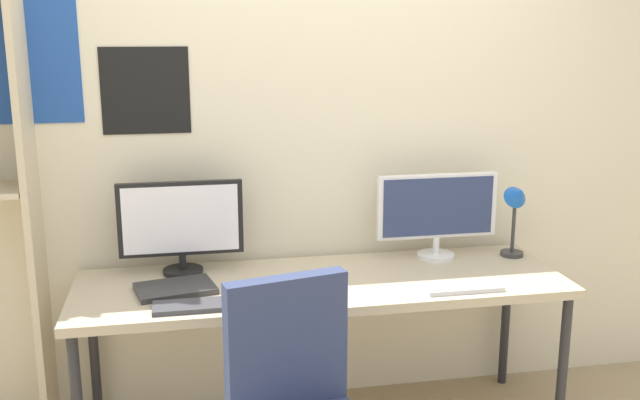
% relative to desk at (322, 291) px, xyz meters
% --- Properties ---
extents(wall_back, '(4.55, 0.11, 2.60)m').
position_rel_desk_xyz_m(wall_back, '(-0.00, 0.42, 0.61)').
color(wall_back, beige).
rests_on(wall_back, ground_plane).
extents(desk, '(2.15, 0.68, 0.74)m').
position_rel_desk_xyz_m(desk, '(0.00, 0.00, 0.00)').
color(desk, tan).
rests_on(desk, ground_plane).
extents(monitor_left, '(0.55, 0.18, 0.42)m').
position_rel_desk_xyz_m(monitor_left, '(-0.60, 0.21, 0.28)').
color(monitor_left, black).
rests_on(monitor_left, desk).
extents(monitor_right, '(0.59, 0.18, 0.41)m').
position_rel_desk_xyz_m(monitor_right, '(0.60, 0.21, 0.28)').
color(monitor_right, silver).
rests_on(monitor_right, desk).
extents(desk_lamp, '(0.11, 0.15, 0.38)m').
position_rel_desk_xyz_m(desk_lamp, '(0.97, 0.14, 0.30)').
color(desk_lamp, '#333333').
rests_on(desk_lamp, desk).
extents(keyboard_left, '(0.33, 0.13, 0.02)m').
position_rel_desk_xyz_m(keyboard_left, '(-0.56, -0.23, 0.06)').
color(keyboard_left, '#38383D').
rests_on(keyboard_left, desk).
extents(keyboard_right, '(0.33, 0.13, 0.02)m').
position_rel_desk_xyz_m(keyboard_right, '(0.56, -0.23, 0.06)').
color(keyboard_right, silver).
rests_on(keyboard_right, desk).
extents(computer_mouse, '(0.06, 0.10, 0.03)m').
position_rel_desk_xyz_m(computer_mouse, '(0.01, -0.21, 0.07)').
color(computer_mouse, silver).
rests_on(computer_mouse, desk).
extents(laptop_closed, '(0.36, 0.28, 0.02)m').
position_rel_desk_xyz_m(laptop_closed, '(-0.64, -0.02, 0.06)').
color(laptop_closed, '#2D2D2D').
rests_on(laptop_closed, desk).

